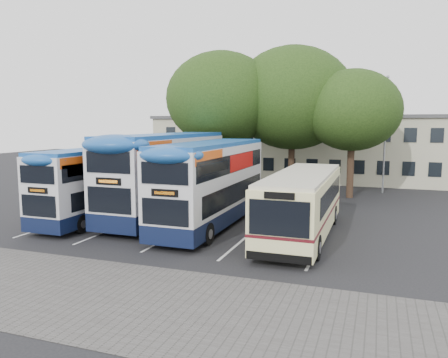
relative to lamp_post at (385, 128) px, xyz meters
name	(u,v)px	position (x,y,z in m)	size (l,w,h in m)	color
ground	(228,258)	(-6.00, -19.97, -5.08)	(120.00, 120.00, 0.00)	black
paving_strip	(116,297)	(-8.00, -24.97, -5.08)	(40.00, 6.00, 0.01)	#595654
bay_lines	(193,224)	(-9.75, -14.97, -5.08)	(14.12, 11.00, 0.01)	silver
depot_building	(318,147)	(-6.00, 7.02, -1.93)	(32.40, 8.40, 6.20)	#BBB697
lamp_post	(385,128)	(0.00, 0.00, 0.00)	(0.25, 1.05, 9.06)	gray
tree_left	(221,99)	(-12.17, -3.81, 2.27)	(8.59, 8.59, 11.02)	black
tree_mid	(293,98)	(-6.98, -1.64, 2.34)	(9.51, 9.51, 11.48)	black
tree_right	(353,110)	(-2.32, -3.08, 1.31)	(6.94, 6.94, 9.36)	black
bus_dd_left	(101,180)	(-15.30, -15.32, -2.84)	(2.37, 9.79, 4.08)	#0E1735
bus_dd_mid	(167,171)	(-12.06, -13.44, -2.41)	(2.83, 11.65, 4.86)	#0E1735
bus_dd_right	(212,180)	(-8.68, -14.84, -2.61)	(2.61, 10.78, 4.49)	#0E1735
bus_single	(303,200)	(-3.76, -15.36, -3.32)	(2.66, 10.45, 3.12)	#F6EFA4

